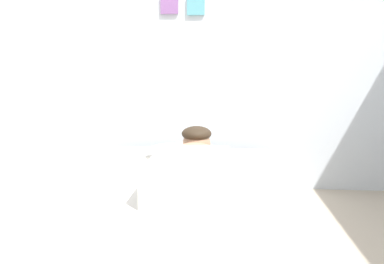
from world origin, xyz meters
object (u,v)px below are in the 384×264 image
at_px(coffee_cup, 192,159).
at_px(cell_phone, 206,200).
at_px(bed, 170,216).
at_px(pillow, 182,151).
at_px(person_lying, 192,164).

xyz_separation_m(coffee_cup, cell_phone, (0.13, -0.71, -0.03)).
distance_m(bed, pillow, 0.66).
distance_m(pillow, person_lying, 0.58).
bearing_deg(bed, coffee_cup, 79.19).
relative_size(pillow, coffee_cup, 4.16).
bearing_deg(person_lying, coffee_cup, 95.06).
relative_size(pillow, person_lying, 0.57).
bearing_deg(bed, person_lying, 21.53).
bearing_deg(pillow, bed, -89.98).
height_order(pillow, cell_phone, pillow).
distance_m(bed, coffee_cup, 0.51).
distance_m(person_lying, coffee_cup, 0.41).
bearing_deg(bed, cell_phone, -49.75).
xyz_separation_m(bed, cell_phone, (0.22, -0.26, 0.20)).
height_order(bed, pillow, pillow).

